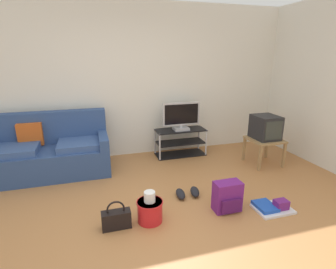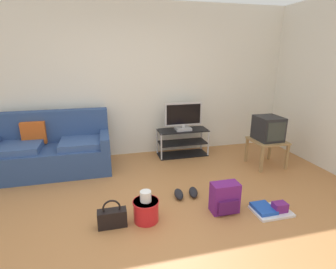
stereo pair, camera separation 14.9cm
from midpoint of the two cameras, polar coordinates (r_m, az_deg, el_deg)
name	(u,v)px [view 1 (the left image)]	position (r m, az deg, el deg)	size (l,w,h in m)	color
ground_plane	(162,232)	(3.01, -2.74, -20.39)	(9.00, 9.80, 0.02)	#B27542
wall_back	(126,82)	(4.83, -10.08, 11.16)	(9.00, 0.10, 2.70)	silver
couch	(50,152)	(4.57, -25.09, -3.49)	(1.78, 0.83, 0.94)	navy
tv_stand	(180,142)	(4.91, 1.83, -1.69)	(0.92, 0.39, 0.49)	black
flat_tv	(181,117)	(4.76, 1.97, 3.91)	(0.69, 0.22, 0.51)	#B2B2B7
side_table	(264,143)	(4.72, 19.35, -1.69)	(0.52, 0.52, 0.46)	#9E7A4C
crt_tv	(266,127)	(4.66, 19.55, 1.50)	(0.38, 0.43, 0.39)	#232326
backpack	(227,197)	(3.30, 11.45, -13.09)	(0.33, 0.26, 0.37)	#661E70
handbag	(116,219)	(3.05, -12.60, -17.42)	(0.31, 0.13, 0.33)	black
cleaning_bucket	(150,209)	(3.08, -5.39, -15.86)	(0.30, 0.30, 0.37)	red
sneakers_pair	(188,193)	(3.60, 3.08, -12.52)	(0.36, 0.28, 0.09)	black
floor_tray	(273,207)	(3.51, 20.58, -14.53)	(0.44, 0.33, 0.14)	silver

